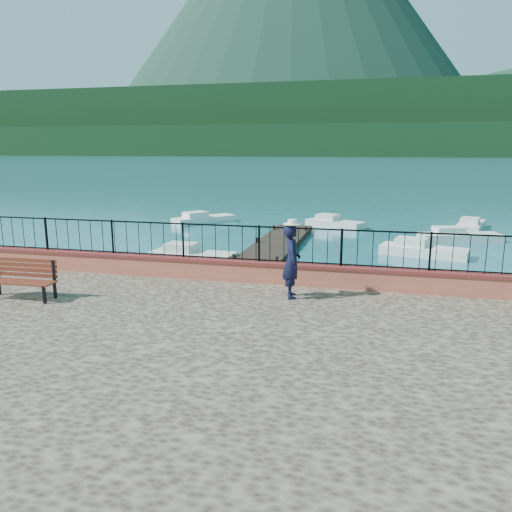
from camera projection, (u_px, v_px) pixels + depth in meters
The scene contains 16 objects.
ground at pixel (231, 383), 10.38m from camera, with size 2000.00×2000.00×0.00m, color #19596B.
parapet at pixel (270, 272), 13.57m from camera, with size 28.00×0.46×0.58m, color #C45847.
railing at pixel (270, 245), 13.41m from camera, with size 27.00×0.05×0.95m, color black.
dock at pixel (266, 255), 22.20m from camera, with size 2.00×16.00×0.30m, color #2D231C.
far_forest at pixel (378, 141), 293.03m from camera, with size 900.00×60.00×18.00m, color black.
foothills at pixel (380, 123), 347.19m from camera, with size 900.00×120.00×44.00m, color black.
volcano at pixel (295, 6), 662.34m from camera, with size 560.00×560.00×380.00m, color #142D23.
park_bench at pixel (22, 287), 12.12m from camera, with size 1.74×0.63×0.95m.
person at pixel (292, 261), 12.10m from camera, with size 0.66×0.43×1.81m, color black.
hat at pixel (292, 222), 11.90m from camera, with size 0.44×0.44×0.12m, color white.
boat_0 at pixel (193, 253), 21.43m from camera, with size 3.67×1.30×0.80m, color silver.
boat_1 at pixel (424, 247), 22.58m from camera, with size 3.79×1.30×0.80m, color silver.
boat_2 at pixel (460, 234), 26.08m from camera, with size 4.15×1.30×0.80m, color silver.
boat_3 at pixel (204, 217), 32.57m from camera, with size 4.19×1.30×0.80m, color white.
boat_4 at pixel (335, 221), 30.75m from camera, with size 3.57×1.30×0.80m, color silver.
boat_5 at pixel (471, 223), 29.96m from camera, with size 3.91×1.30×0.80m, color silver.
Camera 1 is at (2.81, -9.17, 4.80)m, focal length 35.00 mm.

